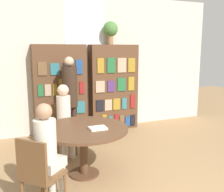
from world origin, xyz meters
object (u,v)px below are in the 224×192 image
(reading_table, at_px, (84,135))
(seated_reader_right, at_px, (48,148))
(chair_near_camera, at_px, (39,171))
(chair_left_side, at_px, (62,126))
(flower_vase, at_px, (111,30))
(librarian_standing, at_px, (70,91))
(bookshelf_left, at_px, (60,91))
(bookshelf_right, at_px, (114,88))
(seated_reader_left, at_px, (65,117))

(reading_table, xyz_separation_m, seated_reader_right, (-0.59, -0.55, 0.09))
(chair_near_camera, bearing_deg, chair_left_side, 117.00)
(reading_table, height_order, chair_near_camera, chair_near_camera)
(reading_table, bearing_deg, flower_vase, 58.22)
(chair_near_camera, relative_size, chair_left_side, 1.00)
(chair_near_camera, distance_m, chair_left_side, 1.75)
(chair_near_camera, xyz_separation_m, librarian_standing, (0.88, 2.14, 0.54))
(bookshelf_left, xyz_separation_m, reading_table, (-0.07, -1.97, -0.34))
(bookshelf_right, xyz_separation_m, chair_left_side, (-1.41, -0.99, -0.47))
(flower_vase, xyz_separation_m, reading_table, (-1.22, -1.97, -1.63))
(librarian_standing, bearing_deg, seated_reader_right, -110.36)
(flower_vase, relative_size, reading_table, 0.39)
(bookshelf_left, bearing_deg, chair_near_camera, -106.69)
(bookshelf_right, distance_m, chair_near_camera, 3.35)
(flower_vase, bearing_deg, seated_reader_left, -138.22)
(reading_table, height_order, librarian_standing, librarian_standing)
(bookshelf_left, distance_m, bookshelf_right, 1.22)
(chair_left_side, xyz_separation_m, seated_reader_left, (0.02, -0.18, 0.21))
(seated_reader_left, height_order, librarian_standing, librarian_standing)
(bookshelf_right, bearing_deg, chair_left_side, -144.92)
(seated_reader_left, bearing_deg, chair_near_camera, 60.00)
(reading_table, bearing_deg, seated_reader_left, 97.00)
(reading_table, bearing_deg, bookshelf_left, 87.90)
(chair_near_camera, bearing_deg, seated_reader_left, 114.00)
(flower_vase, bearing_deg, chair_near_camera, -126.29)
(bookshelf_left, xyz_separation_m, chair_near_camera, (-0.79, -2.64, -0.47))
(reading_table, bearing_deg, seated_reader_right, -137.00)
(chair_near_camera, bearing_deg, seated_reader_right, 90.00)
(bookshelf_right, height_order, seated_reader_right, bookshelf_right)
(bookshelf_left, xyz_separation_m, seated_reader_left, (-0.17, -1.18, -0.26))
(chair_left_side, bearing_deg, seated_reader_right, 65.95)
(chair_left_side, bearing_deg, bookshelf_left, -107.94)
(reading_table, bearing_deg, librarian_standing, 83.75)
(bookshelf_right, height_order, seated_reader_left, bookshelf_right)
(seated_reader_left, distance_m, librarian_standing, 0.79)
(bookshelf_right, bearing_deg, chair_near_camera, -127.33)
(chair_near_camera, xyz_separation_m, seated_reader_right, (0.13, 0.12, 0.21))
(seated_reader_right, bearing_deg, bookshelf_left, 122.32)
(seated_reader_right, height_order, librarian_standing, librarian_standing)
(seated_reader_left, xyz_separation_m, seated_reader_right, (-0.49, -1.34, -0.00))
(chair_left_side, bearing_deg, chair_near_camera, 63.00)
(bookshelf_left, height_order, seated_reader_right, bookshelf_left)
(reading_table, height_order, chair_left_side, chair_left_side)
(bookshelf_right, xyz_separation_m, librarian_standing, (-1.13, -0.50, 0.07))
(chair_left_side, bearing_deg, librarian_standing, -126.70)
(chair_left_side, xyz_separation_m, librarian_standing, (0.28, 0.49, 0.54))
(chair_near_camera, bearing_deg, reading_table, 90.00)
(bookshelf_left, relative_size, reading_table, 1.49)
(bookshelf_left, bearing_deg, seated_reader_right, -104.68)
(flower_vase, height_order, librarian_standing, flower_vase)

